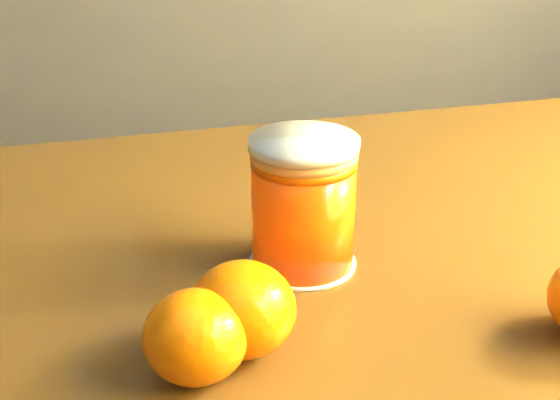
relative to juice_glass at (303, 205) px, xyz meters
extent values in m
cube|color=brown|center=(0.05, -0.05, -0.07)|extent=(1.09, 0.84, 0.04)
cylinder|color=#FF4405|center=(0.00, 0.00, -0.01)|extent=(0.07, 0.07, 0.08)
cylinder|color=#E59F5D|center=(0.00, 0.00, 0.04)|extent=(0.07, 0.07, 0.01)
cylinder|color=silver|center=(0.00, 0.00, 0.04)|extent=(0.07, 0.07, 0.00)
ellipsoid|color=orange|center=(-0.05, -0.10, -0.02)|extent=(0.07, 0.07, 0.06)
ellipsoid|color=orange|center=(-0.08, -0.12, -0.02)|extent=(0.07, 0.07, 0.05)
camera|label=1|loc=(-0.07, -0.48, 0.23)|focal=50.00mm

